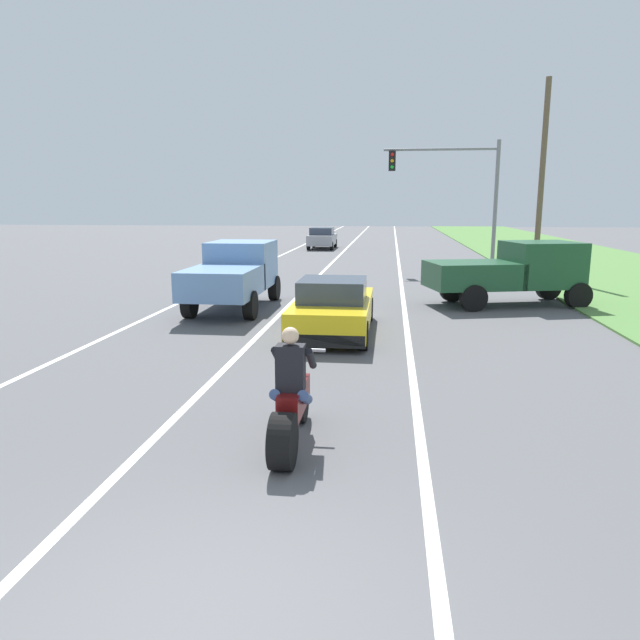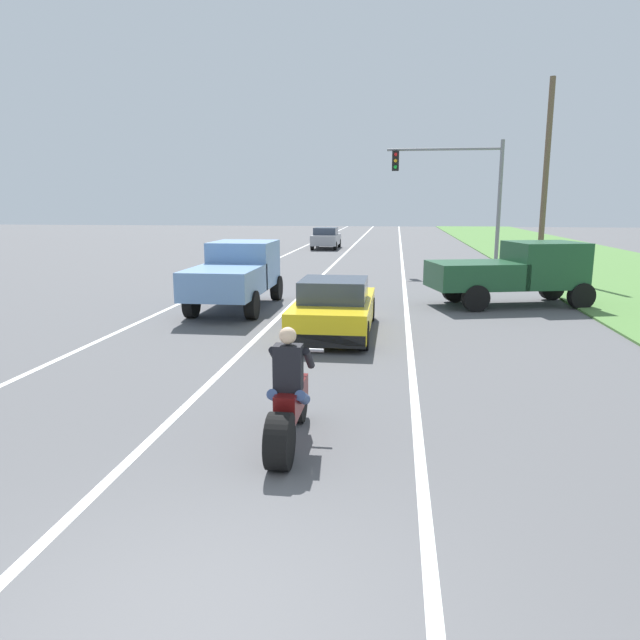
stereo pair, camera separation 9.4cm
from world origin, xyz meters
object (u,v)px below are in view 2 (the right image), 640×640
pickup_truck_left_lane_light_blue (236,272)px  traffic_light_mast_near (463,184)px  motorcycle_with_rider (289,405)px  sports_car_yellow (334,308)px  pickup_truck_right_shoulder_dark_green (516,270)px  distant_car_far_ahead (326,238)px

pickup_truck_left_lane_light_blue → traffic_light_mast_near: traffic_light_mast_near is taller
motorcycle_with_rider → sports_car_yellow: 6.87m
motorcycle_with_rider → sports_car_yellow: motorcycle_with_rider is taller
pickup_truck_right_shoulder_dark_green → distant_car_far_ahead: pickup_truck_right_shoulder_dark_green is taller
distant_car_far_ahead → pickup_truck_right_shoulder_dark_green: bearing=-69.0°
sports_car_yellow → pickup_truck_left_lane_light_blue: 4.57m
motorcycle_with_rider → pickup_truck_right_shoulder_dark_green: 12.67m
sports_car_yellow → distant_car_far_ahead: distant_car_far_ahead is taller
motorcycle_with_rider → pickup_truck_right_shoulder_dark_green: size_ratio=0.43×
pickup_truck_left_lane_light_blue → pickup_truck_right_shoulder_dark_green: 8.64m
traffic_light_mast_near → motorcycle_with_rider: bearing=-101.6°
sports_car_yellow → distant_car_far_ahead: bearing=97.3°
motorcycle_with_rider → pickup_truck_right_shoulder_dark_green: bearing=66.5°
sports_car_yellow → pickup_truck_right_shoulder_dark_green: bearing=42.5°
motorcycle_with_rider → distant_car_far_ahead: 34.31m
traffic_light_mast_near → distant_car_far_ahead: 15.61m
sports_car_yellow → traffic_light_mast_near: bearing=72.5°
sports_car_yellow → pickup_truck_right_shoulder_dark_green: 7.04m
sports_car_yellow → traffic_light_mast_near: 15.29m
motorcycle_with_rider → pickup_truck_left_lane_light_blue: pickup_truck_left_lane_light_blue is taller
traffic_light_mast_near → distant_car_far_ahead: traffic_light_mast_near is taller
sports_car_yellow → motorcycle_with_rider: bearing=-88.9°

